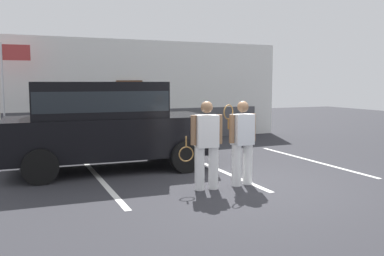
{
  "coord_description": "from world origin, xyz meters",
  "views": [
    {
      "loc": [
        -4.1,
        -6.93,
        2.05
      ],
      "look_at": [
        -0.57,
        1.2,
        1.05
      ],
      "focal_mm": 38.41,
      "sensor_mm": 36.0,
      "label": 1
    }
  ],
  "objects": [
    {
      "name": "ground_plane",
      "position": [
        0.0,
        0.0,
        0.0
      ],
      "size": [
        40.0,
        40.0,
        0.0
      ],
      "primitive_type": "plane",
      "color": "#2D2D33"
    },
    {
      "name": "parking_stripe_2",
      "position": [
        2.96,
        1.5,
        0.0
      ],
      "size": [
        0.12,
        4.4,
        0.01
      ],
      "primitive_type": "cube",
      "color": "silver",
      "rests_on": "ground_plane"
    },
    {
      "name": "house_frontage",
      "position": [
        -0.0,
        6.95,
        1.64
      ],
      "size": [
        10.69,
        0.4,
        3.48
      ],
      "color": "white",
      "rests_on": "ground_plane"
    },
    {
      "name": "parking_stripe_1",
      "position": [
        0.23,
        1.5,
        0.0
      ],
      "size": [
        0.12,
        4.4,
        0.01
      ],
      "primitive_type": "cube",
      "color": "silver",
      "rests_on": "ground_plane"
    },
    {
      "name": "tennis_player_woman",
      "position": [
        0.0,
        0.04,
        0.88
      ],
      "size": [
        0.76,
        0.3,
        1.68
      ],
      "rotation": [
        0.0,
        0.0,
        3.25
      ],
      "color": "white",
      "rests_on": "ground_plane"
    },
    {
      "name": "flag_pole",
      "position": [
        -4.19,
        6.11,
        2.19
      ],
      "size": [
        0.8,
        0.06,
        3.17
      ],
      "color": "silver",
      "rests_on": "ground_plane"
    },
    {
      "name": "parking_stripe_0",
      "position": [
        -2.5,
        1.5,
        0.0
      ],
      "size": [
        0.12,
        4.4,
        0.01
      ],
      "primitive_type": "cube",
      "color": "silver",
      "rests_on": "ground_plane"
    },
    {
      "name": "potted_plant_by_porch",
      "position": [
        1.9,
        6.1,
        0.43
      ],
      "size": [
        0.59,
        0.59,
        0.77
      ],
      "color": "#9E5638",
      "rests_on": "ground_plane"
    },
    {
      "name": "tennis_player_man",
      "position": [
        -0.79,
        0.01,
        0.87
      ],
      "size": [
        0.88,
        0.31,
        1.69
      ],
      "rotation": [
        0.0,
        0.0,
        3.03
      ],
      "color": "white",
      "rests_on": "ground_plane"
    },
    {
      "name": "parked_suv",
      "position": [
        -2.19,
        2.56,
        1.15
      ],
      "size": [
        4.69,
        2.35,
        2.05
      ],
      "rotation": [
        0.0,
        0.0,
        -0.05
      ],
      "color": "black",
      "rests_on": "ground_plane"
    }
  ]
}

